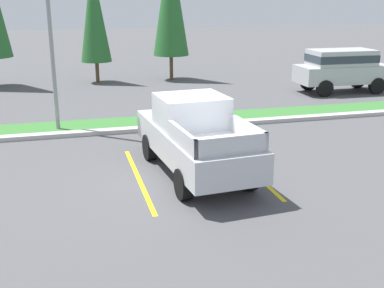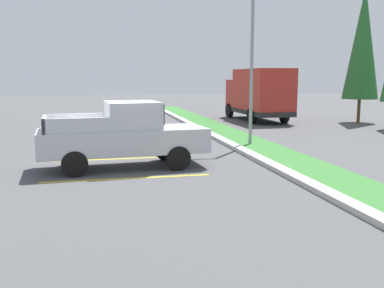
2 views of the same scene
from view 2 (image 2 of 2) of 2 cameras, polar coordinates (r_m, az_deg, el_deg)
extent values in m
plane|color=#4C4C4F|center=(14.09, -10.50, -3.04)|extent=(120.00, 120.00, 0.00)
cube|color=yellow|center=(15.48, -9.26, -1.93)|extent=(0.12, 4.80, 0.01)
cube|color=yellow|center=(12.45, -8.52, -4.52)|extent=(0.12, 4.80, 0.01)
cube|color=#B2B2AD|center=(15.05, 8.89, -1.95)|extent=(56.00, 0.40, 0.15)
cube|color=#387533|center=(15.48, 12.69, -1.93)|extent=(56.00, 1.80, 0.06)
cylinder|color=black|center=(15.00, -3.56, -0.71)|extent=(0.34, 0.78, 0.76)
cylinder|color=black|center=(13.37, -1.86, -1.86)|extent=(0.34, 0.78, 0.76)
cylinder|color=black|center=(14.60, -15.48, -1.27)|extent=(0.34, 0.78, 0.76)
cylinder|color=black|center=(12.93, -15.25, -2.54)|extent=(0.34, 0.78, 0.76)
cube|color=silver|center=(13.81, -9.02, 0.48)|extent=(2.33, 5.34, 0.76)
cube|color=silver|center=(13.76, -7.86, 3.83)|extent=(1.89, 1.74, 0.84)
cube|color=#2D3842|center=(13.91, -4.52, 4.14)|extent=(1.62, 0.20, 0.63)
cube|color=silver|center=(14.46, -15.26, 3.04)|extent=(0.26, 1.90, 0.44)
cube|color=silver|center=(12.77, -15.00, 2.33)|extent=(0.26, 1.90, 0.44)
cube|color=silver|center=(13.62, -18.93, 2.54)|extent=(1.80, 0.25, 0.44)
cube|color=silver|center=(14.42, 1.09, -0.04)|extent=(1.81, 0.31, 0.28)
cylinder|color=black|center=(31.26, 4.96, 4.43)|extent=(1.01, 0.32, 1.00)
cylinder|color=black|center=(32.02, 8.71, 4.47)|extent=(1.01, 0.32, 1.00)
cylinder|color=black|center=(27.14, 7.89, 3.73)|extent=(1.01, 0.32, 1.00)
cylinder|color=black|center=(28.01, 12.10, 3.77)|extent=(1.01, 0.32, 1.00)
cube|color=#262626|center=(29.20, 8.63, 4.35)|extent=(6.85, 2.45, 0.30)
cube|color=#AD231E|center=(31.51, 6.93, 6.71)|extent=(1.65, 2.34, 1.90)
cube|color=#2D3842|center=(32.28, 6.43, 7.21)|extent=(0.11, 2.10, 0.90)
cube|color=#B22D23|center=(28.39, 9.31, 7.15)|extent=(5.05, 2.51, 2.60)
cylinder|color=gray|center=(18.36, 7.90, 10.93)|extent=(0.14, 0.14, 7.13)
cylinder|color=brown|center=(29.46, 21.17, 4.12)|extent=(0.20, 0.20, 1.52)
cone|color=#28662D|center=(29.46, 21.63, 12.31)|extent=(2.19, 2.19, 6.92)
camera|label=1|loc=(20.46, -46.86, 11.20)|focal=45.64mm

